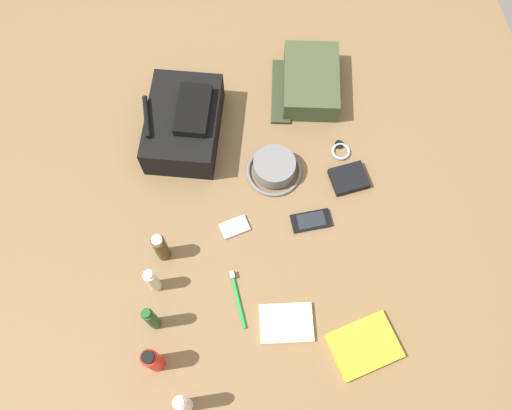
% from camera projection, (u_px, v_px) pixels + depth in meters
% --- Properties ---
extents(ground_plane, '(2.64, 2.02, 0.02)m').
position_uv_depth(ground_plane, '(256.00, 211.00, 1.66)').
color(ground_plane, brown).
rests_on(ground_plane, ground).
extents(backpack, '(0.36, 0.29, 0.15)m').
position_uv_depth(backpack, '(184.00, 123.00, 1.69)').
color(backpack, black).
rests_on(backpack, ground_plane).
extents(toiletry_pouch, '(0.29, 0.27, 0.09)m').
position_uv_depth(toiletry_pouch, '(310.00, 82.00, 1.78)').
color(toiletry_pouch, '#384228').
rests_on(toiletry_pouch, ground_plane).
extents(bucket_hat, '(0.18, 0.18, 0.06)m').
position_uv_depth(bucket_hat, '(274.00, 168.00, 1.67)').
color(bucket_hat, slate).
rests_on(bucket_hat, ground_plane).
extents(toothpaste_tube, '(0.03, 0.03, 0.17)m').
position_uv_depth(toothpaste_tube, '(183.00, 404.00, 1.36)').
color(toothpaste_tube, white).
rests_on(toothpaste_tube, ground_plane).
extents(sunscreen_spray, '(0.04, 0.04, 0.15)m').
position_uv_depth(sunscreen_spray, '(153.00, 360.00, 1.41)').
color(sunscreen_spray, red).
rests_on(sunscreen_spray, ground_plane).
extents(shampoo_bottle, '(0.03, 0.03, 0.16)m').
position_uv_depth(shampoo_bottle, '(151.00, 319.00, 1.45)').
color(shampoo_bottle, '#19471E').
rests_on(shampoo_bottle, ground_plane).
extents(lotion_bottle, '(0.03, 0.03, 0.13)m').
position_uv_depth(lotion_bottle, '(152.00, 280.00, 1.50)').
color(lotion_bottle, beige).
rests_on(lotion_bottle, ground_plane).
extents(cologne_bottle, '(0.04, 0.04, 0.14)m').
position_uv_depth(cologne_bottle, '(161.00, 247.00, 1.53)').
color(cologne_bottle, '#473319').
rests_on(cologne_bottle, ground_plane).
extents(paperback_novel, '(0.18, 0.21, 0.02)m').
position_uv_depth(paperback_novel, '(364.00, 346.00, 1.48)').
color(paperback_novel, yellow).
rests_on(paperback_novel, ground_plane).
extents(cell_phone, '(0.06, 0.12, 0.01)m').
position_uv_depth(cell_phone, '(311.00, 221.00, 1.63)').
color(cell_phone, black).
rests_on(cell_phone, ground_plane).
extents(media_player, '(0.07, 0.09, 0.01)m').
position_uv_depth(media_player, '(235.00, 227.00, 1.62)').
color(media_player, '#B7B7BC').
rests_on(media_player, ground_plane).
extents(wristwatch, '(0.07, 0.06, 0.01)m').
position_uv_depth(wristwatch, '(341.00, 150.00, 1.72)').
color(wristwatch, '#99999E').
rests_on(wristwatch, ground_plane).
extents(toothbrush, '(0.17, 0.03, 0.02)m').
position_uv_depth(toothbrush, '(237.00, 296.00, 1.54)').
color(toothbrush, '#198C33').
rests_on(toothbrush, ground_plane).
extents(wallet, '(0.10, 0.12, 0.02)m').
position_uv_depth(wallet, '(349.00, 178.00, 1.68)').
color(wallet, black).
rests_on(wallet, ground_plane).
extents(notepad, '(0.13, 0.16, 0.02)m').
position_uv_depth(notepad, '(286.00, 323.00, 1.51)').
color(notepad, beige).
rests_on(notepad, ground_plane).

